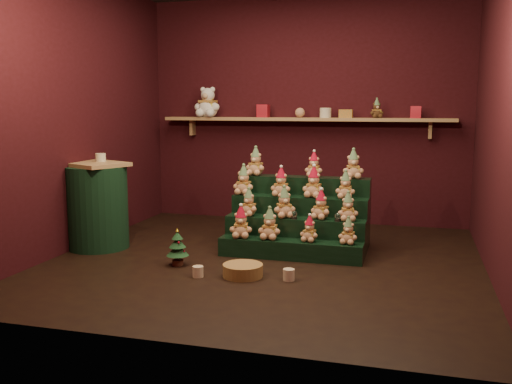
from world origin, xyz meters
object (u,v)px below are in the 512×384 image
(wicker_basket, at_px, (243,270))
(mug_left, at_px, (198,272))
(snow_globe_a, at_px, (270,213))
(side_table, at_px, (97,206))
(mini_christmas_tree, at_px, (178,247))
(snow_globe_b, at_px, (294,215))
(riser_tier_front, at_px, (290,249))
(brown_bear, at_px, (377,108))
(mug_right, at_px, (289,275))
(white_bear, at_px, (208,98))
(snow_globe_c, at_px, (338,217))

(wicker_basket, bearing_deg, mug_left, -162.52)
(snow_globe_a, distance_m, side_table, 1.79)
(snow_globe_a, xyz_separation_m, mini_christmas_tree, (-0.71, -0.67, -0.23))
(snow_globe_b, height_order, mini_christmas_tree, snow_globe_b)
(riser_tier_front, relative_size, brown_bear, 6.22)
(snow_globe_a, bearing_deg, wicker_basket, -91.67)
(snow_globe_b, height_order, mug_right, snow_globe_b)
(white_bear, bearing_deg, mug_left, -67.95)
(riser_tier_front, height_order, mini_christmas_tree, mini_christmas_tree)
(wicker_basket, bearing_deg, white_bear, 116.56)
(snow_globe_a, xyz_separation_m, snow_globe_b, (0.25, 0.00, -0.00))
(snow_globe_b, relative_size, side_table, 0.09)
(snow_globe_a, height_order, side_table, side_table)
(snow_globe_b, relative_size, snow_globe_c, 0.96)
(wicker_basket, distance_m, white_bear, 3.06)
(snow_globe_b, xyz_separation_m, white_bear, (-1.46, 1.54, 1.16))
(riser_tier_front, height_order, brown_bear, brown_bear)
(side_table, relative_size, mini_christmas_tree, 2.54)
(snow_globe_c, relative_size, white_bear, 0.17)
(riser_tier_front, xyz_separation_m, mug_left, (-0.64, -0.80, -0.04))
(snow_globe_b, bearing_deg, snow_globe_c, 0.00)
(mug_left, distance_m, brown_bear, 3.14)
(riser_tier_front, distance_m, snow_globe_c, 0.56)
(side_table, distance_m, mug_left, 1.59)
(wicker_basket, bearing_deg, brown_bear, 68.58)
(riser_tier_front, relative_size, mug_right, 14.14)
(brown_bear, bearing_deg, mug_left, -139.14)
(snow_globe_c, bearing_deg, riser_tier_front, -159.64)
(white_bear, bearing_deg, mug_right, -52.31)
(snow_globe_a, relative_size, wicker_basket, 0.25)
(mug_right, bearing_deg, snow_globe_b, 99.02)
(snow_globe_b, distance_m, brown_bear, 1.97)
(brown_bear, bearing_deg, snow_globe_c, -120.25)
(mug_left, height_order, brown_bear, brown_bear)
(snow_globe_b, bearing_deg, riser_tier_front, -91.44)
(mug_left, bearing_deg, white_bear, 108.19)
(white_bear, bearing_deg, snow_globe_c, -35.25)
(snow_globe_a, distance_m, snow_globe_b, 0.25)
(mini_christmas_tree, bearing_deg, mug_left, -42.87)
(snow_globe_a, bearing_deg, mug_right, -65.70)
(white_bear, xyz_separation_m, brown_bear, (2.13, 0.00, -0.13))
(white_bear, relative_size, brown_bear, 2.13)
(mini_christmas_tree, xyz_separation_m, brown_bear, (1.62, 2.21, 1.26))
(wicker_basket, height_order, brown_bear, brown_bear)
(snow_globe_b, distance_m, white_bear, 2.42)
(side_table, xyz_separation_m, mug_right, (2.15, -0.57, -0.39))
(mini_christmas_tree, bearing_deg, white_bear, 102.93)
(side_table, bearing_deg, mini_christmas_tree, 4.16)
(side_table, xyz_separation_m, brown_bear, (2.68, 1.81, 0.99))
(snow_globe_a, relative_size, side_table, 0.10)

